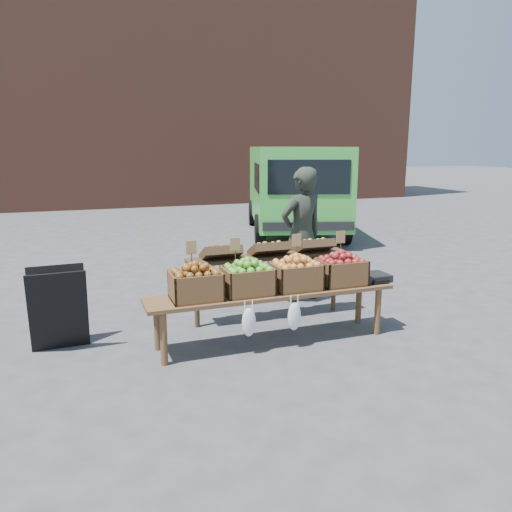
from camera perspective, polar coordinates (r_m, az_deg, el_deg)
name	(u,v)px	position (r m, az deg, el deg)	size (l,w,h in m)	color
ground	(195,359)	(5.12, -6.99, -11.65)	(80.00, 80.00, 0.00)	#454648
brick_building	(95,62)	(19.81, -17.96, 20.33)	(24.00, 4.00, 10.00)	brown
delivery_van	(294,191)	(12.09, 4.39, 7.43)	(2.12, 4.62, 2.07)	green
vendor	(302,235)	(6.77, 5.25, 2.42)	(0.66, 0.44, 1.82)	#272C22
chalkboard_sign	(58,308)	(5.59, -21.66, -5.56)	(0.57, 0.32, 0.87)	black
back_table	(269,277)	(6.07, 1.46, -2.45)	(2.10, 0.44, 1.04)	#3E2C19
display_bench	(272,316)	(5.42, 1.82, -6.92)	(2.70, 0.56, 0.57)	brown
crate_golden_apples	(196,286)	(5.05, -6.89, -3.38)	(0.50, 0.40, 0.28)	brown
crate_russet_pears	(248,281)	(5.20, -0.97, -2.84)	(0.50, 0.40, 0.28)	#468F2B
crate_red_apples	(296,276)	(5.40, 4.56, -2.31)	(0.50, 0.40, 0.28)	#BB9124
crate_green_apples	(341,272)	(5.64, 9.66, -1.80)	(0.50, 0.40, 0.28)	maroon
weighing_scale	(373,277)	(5.88, 13.23, -2.38)	(0.34, 0.30, 0.08)	black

